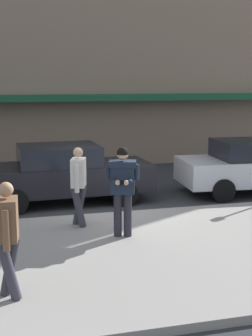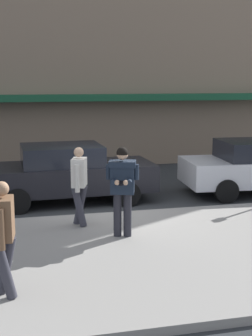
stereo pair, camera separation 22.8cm
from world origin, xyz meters
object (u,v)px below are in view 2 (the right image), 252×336
Objects in this scene: parked_sedan_mid at (67,173)px; pedestrian_dark_coat at (4,232)px; man_texting_on_phone at (122,182)px; pedestrian_in_light_coat at (79,181)px.

parked_sedan_mid is 2.68× the size of pedestrian_dark_coat.
man_texting_on_phone reaches higher than pedestrian_dark_coat.
parked_sedan_mid is 2.68× the size of pedestrian_in_light_coat.
man_texting_on_phone is 3.12m from pedestrian_dark_coat.
pedestrian_in_light_coat is 3.45m from pedestrian_dark_coat.
pedestrian_in_light_coat is 1.00× the size of pedestrian_dark_coat.
parked_sedan_mid is 5.90m from pedestrian_dark_coat.
parked_sedan_mid is at bearing 101.50° from man_texting_on_phone.
man_texting_on_phone reaches higher than pedestrian_in_light_coat.
pedestrian_dark_coat is at bearing -104.81° from parked_sedan_mid.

